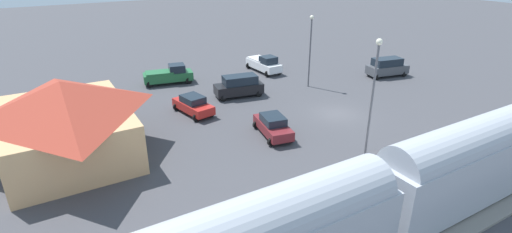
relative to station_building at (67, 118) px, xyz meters
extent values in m
plane|color=#424247|center=(-4.00, -22.00, -2.95)|extent=(200.00, 200.00, 0.00)
cube|color=gray|center=(-18.00, -22.00, -2.86)|extent=(4.80, 70.00, 0.18)
cube|color=#59544C|center=(-18.72, -22.00, -2.71)|extent=(0.10, 70.00, 0.12)
cube|color=#59544C|center=(-17.28, -22.00, -2.71)|extent=(0.10, 70.00, 0.12)
cube|color=#B7B2A8|center=(-14.00, -22.00, -2.80)|extent=(3.20, 46.00, 0.30)
cube|color=#ADB2BC|center=(-18.00, -21.31, -0.80)|extent=(2.90, 17.25, 3.70)
cube|color=#19389E|center=(-16.54, -21.31, -1.10)|extent=(0.04, 15.87, 0.36)
cylinder|color=#ADB2BC|center=(-18.00, -21.31, 0.95)|extent=(2.75, 16.56, 2.76)
cube|color=tan|center=(0.00, 0.00, -1.16)|extent=(11.12, 8.13, 3.57)
pyramid|color=#9E3828|center=(0.00, 0.00, 1.67)|extent=(11.92, 8.93, 2.11)
cube|color=#4C3323|center=(0.00, -4.09, -1.90)|extent=(1.10, 0.08, 2.10)
cylinder|color=brown|center=(-13.83, -27.33, -2.22)|extent=(0.22, 0.22, 0.85)
cylinder|color=yellow|center=(-13.83, -27.33, -1.49)|extent=(0.36, 0.36, 0.62)
sphere|color=tan|center=(-13.83, -27.33, -1.06)|extent=(0.24, 0.24, 0.24)
cube|color=#47494F|center=(1.92, -35.08, -2.11)|extent=(2.87, 5.19, 1.00)
cube|color=#19232D|center=(1.95, -34.93, -1.17)|extent=(2.35, 3.70, 0.88)
cylinder|color=black|center=(2.40, -37.11, -2.61)|extent=(0.22, 0.68, 0.68)
cylinder|color=black|center=(0.71, -36.78, -2.61)|extent=(0.22, 0.68, 0.68)
cylinder|color=black|center=(3.13, -33.38, -2.61)|extent=(0.22, 0.68, 0.68)
cylinder|color=black|center=(1.44, -33.05, -2.61)|extent=(0.22, 0.68, 0.68)
cube|color=black|center=(4.73, -16.37, -2.11)|extent=(2.77, 5.16, 1.00)
cube|color=#19232D|center=(4.71, -16.52, -1.17)|extent=(2.29, 3.68, 0.88)
cylinder|color=black|center=(4.21, -14.35, -2.61)|extent=(0.22, 0.68, 0.68)
cylinder|color=black|center=(5.91, -14.65, -2.61)|extent=(0.22, 0.68, 0.68)
cylinder|color=black|center=(3.56, -18.10, -2.61)|extent=(0.22, 0.68, 0.68)
cylinder|color=black|center=(5.25, -18.39, -2.61)|extent=(0.22, 0.68, 0.68)
cube|color=red|center=(2.82, -10.59, -2.23)|extent=(4.76, 2.64, 0.76)
cube|color=#19232D|center=(2.82, -10.59, -1.53)|extent=(2.42, 1.99, 0.64)
cylinder|color=black|center=(4.34, -9.49, -2.61)|extent=(0.22, 0.68, 0.68)
cylinder|color=black|center=(4.64, -11.06, -2.61)|extent=(0.22, 0.68, 0.68)
cylinder|color=black|center=(1.00, -10.12, -2.61)|extent=(0.22, 0.68, 0.68)
cylinder|color=black|center=(1.29, -11.69, -2.61)|extent=(0.22, 0.68, 0.68)
cube|color=white|center=(11.08, -23.28, -2.11)|extent=(5.47, 2.15, 0.92)
cube|color=#19232D|center=(10.06, -23.31, -1.23)|extent=(1.79, 1.79, 0.84)
cylinder|color=black|center=(8.96, -24.21, -2.57)|extent=(0.22, 0.76, 0.76)
cylinder|color=black|center=(8.90, -22.49, -2.57)|extent=(0.22, 0.76, 0.76)
cylinder|color=black|center=(13.26, -24.06, -2.57)|extent=(0.22, 0.76, 0.76)
cylinder|color=black|center=(13.20, -22.34, -2.57)|extent=(0.22, 0.76, 0.76)
cube|color=white|center=(12.03, -23.24, -1.55)|extent=(3.04, 1.97, 0.20)
cube|color=#236638|center=(12.49, -11.45, -2.11)|extent=(2.97, 5.68, 0.92)
cube|color=#19232D|center=(12.29, -12.46, -1.23)|extent=(2.03, 2.03, 0.84)
cylinder|color=black|center=(12.91, -13.73, -2.57)|extent=(0.22, 0.76, 0.76)
cylinder|color=black|center=(11.23, -13.40, -2.57)|extent=(0.22, 0.76, 0.76)
cylinder|color=black|center=(13.75, -9.51, -2.57)|extent=(0.22, 0.76, 0.76)
cylinder|color=black|center=(12.06, -9.18, -2.57)|extent=(0.22, 0.76, 0.76)
cube|color=#236638|center=(12.67, -10.53, -1.55)|extent=(2.40, 3.28, 0.20)
cube|color=maroon|center=(-4.77, -14.45, -2.23)|extent=(4.76, 2.64, 0.76)
cube|color=#19232D|center=(-4.77, -14.45, -1.53)|extent=(2.42, 1.99, 0.64)
cylinder|color=black|center=(-2.95, -13.98, -2.61)|extent=(0.22, 0.68, 0.68)
cylinder|color=black|center=(-3.25, -15.55, -2.61)|extent=(0.22, 0.68, 0.68)
cylinder|color=black|center=(-6.30, -13.35, -2.61)|extent=(0.22, 0.68, 0.68)
cylinder|color=black|center=(-6.59, -14.92, -2.61)|extent=(0.22, 0.68, 0.68)
cylinder|color=#515156|center=(-11.20, -18.33, 1.20)|extent=(0.16, 0.16, 8.30)
sphere|color=#EAE5C6|center=(-11.20, -18.33, 5.53)|extent=(0.44, 0.44, 0.44)
cylinder|color=#515156|center=(3.64, -24.54, 0.74)|extent=(0.16, 0.16, 7.37)
sphere|color=#EAE5C6|center=(3.64, -24.54, 4.61)|extent=(0.44, 0.44, 0.44)
camera|label=1|loc=(-28.32, 0.98, 10.88)|focal=26.81mm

